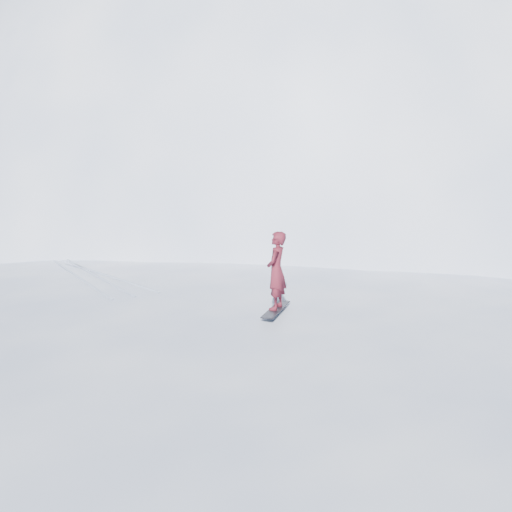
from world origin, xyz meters
The scene contains 8 objects.
ground centered at (0.00, 0.00, 0.00)m, with size 400.00×400.00×0.00m, color white.
near_ridge centered at (1.00, 3.00, 0.00)m, with size 36.00×28.00×4.80m, color white.
summit_peak centered at (22.00, 26.00, 0.00)m, with size 60.00×56.00×56.00m, color white.
peak_shoulder centered at (10.00, 20.00, 0.00)m, with size 28.00×24.00×18.00m, color white.
wind_bumps centered at (-0.56, 2.12, 0.00)m, with size 16.00×14.40×1.00m.
snowboard centered at (1.85, -0.90, 2.41)m, with size 1.49×0.28×0.02m, color black.
snowboarder centered at (1.85, -0.90, 3.33)m, with size 0.66×0.43×1.80m, color maroon.
board_tracks centered at (-1.28, 4.76, 2.42)m, with size 2.03×5.96×0.04m.
Camera 1 is at (-3.74, -10.53, 5.74)m, focal length 35.00 mm.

